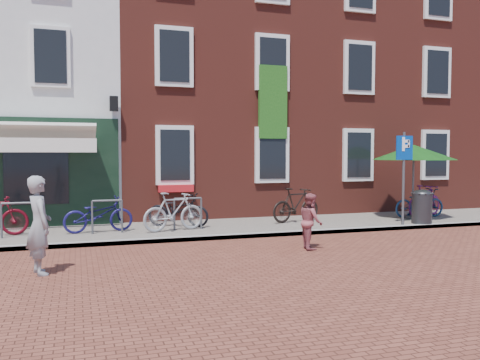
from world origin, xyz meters
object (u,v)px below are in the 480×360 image
object	(u,v)px
woman	(39,225)
bicycle_6	(419,203)
parasol	(414,150)
boy	(311,221)
bicycle_5	(296,205)
bicycle_7	(424,200)
bicycle_2	(98,214)
parking_sign	(404,163)
bicycle_4	(178,210)
litter_bin	(422,205)
bicycle_3	(174,212)

from	to	relation	value
woman	bicycle_6	bearing A→B (deg)	-89.30
parasol	boy	world-z (taller)	parasol
bicycle_5	bicycle_7	distance (m)	4.36
woman	bicycle_6	xyz separation A→B (m)	(10.54, 3.76, -0.30)
bicycle_2	bicycle_5	size ratio (longest dim) A/B	1.03
bicycle_2	bicycle_5	world-z (taller)	bicycle_5
parking_sign	bicycle_5	world-z (taller)	parking_sign
bicycle_4	litter_bin	bearing A→B (deg)	-73.13
bicycle_4	bicycle_6	bearing A→B (deg)	-62.97
bicycle_2	parking_sign	bearing A→B (deg)	-105.91
parking_sign	bicycle_3	distance (m)	6.34
bicycle_4	bicycle_5	size ratio (longest dim) A/B	1.03
bicycle_2	bicycle_4	world-z (taller)	same
bicycle_3	bicycle_6	xyz separation A→B (m)	(7.62, 0.38, -0.05)
litter_bin	bicycle_6	world-z (taller)	litter_bin
litter_bin	bicycle_5	size ratio (longest dim) A/B	0.62
parasol	bicycle_7	bearing A→B (deg)	26.86
litter_bin	bicycle_3	bearing A→B (deg)	173.53
boy	bicycle_3	distance (m)	3.68
litter_bin	woman	world-z (taller)	woman
parasol	bicycle_3	xyz separation A→B (m)	(-7.27, -0.23, -1.57)
litter_bin	boy	size ratio (longest dim) A/B	0.84
bicycle_2	woman	bearing A→B (deg)	156.16
litter_bin	woman	distance (m)	10.09
bicycle_4	bicycle_7	size ratio (longest dim) A/B	1.03
litter_bin	boy	distance (m)	4.80
bicycle_2	bicycle_5	xyz separation A→B (m)	(5.42, 0.21, 0.05)
bicycle_2	bicycle_7	world-z (taller)	bicycle_7
parasol	bicycle_3	world-z (taller)	parasol
litter_bin	boy	world-z (taller)	boy
parking_sign	bicycle_5	distance (m)	3.16
bicycle_3	bicycle_5	world-z (taller)	same
bicycle_4	boy	bearing A→B (deg)	-118.04
boy	bicycle_4	size ratio (longest dim) A/B	0.71
bicycle_7	parasol	bearing A→B (deg)	98.32
bicycle_2	bicycle_6	size ratio (longest dim) A/B	1.00
parasol	woman	world-z (taller)	parasol
litter_bin	bicycle_3	world-z (taller)	litter_bin
bicycle_7	woman	bearing A→B (deg)	91.46
parking_sign	bicycle_3	xyz separation A→B (m)	(-6.17, 0.83, -1.20)
bicycle_3	bicycle_4	xyz separation A→B (m)	(0.26, 0.74, -0.05)
parasol	woman	distance (m)	10.90
parasol	bicycle_4	bearing A→B (deg)	175.83
bicycle_5	bicycle_3	bearing A→B (deg)	84.50
bicycle_2	bicycle_6	bearing A→B (deg)	-97.28
woman	parking_sign	bearing A→B (deg)	-93.25
parasol	bicycle_2	world-z (taller)	parasol
boy	bicycle_7	distance (m)	6.45
boy	bicycle_4	world-z (taller)	boy
bicycle_2	bicycle_5	bearing A→B (deg)	-95.16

